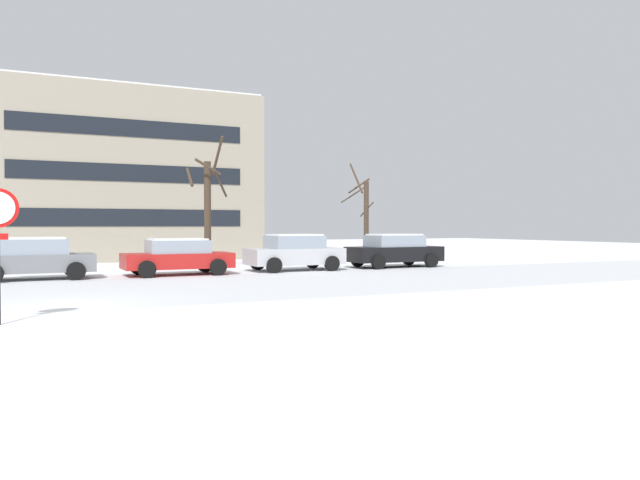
# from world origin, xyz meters

# --- Properties ---
(ground_plane) EXTENTS (120.00, 120.00, 0.00)m
(ground_plane) POSITION_xyz_m (0.00, 0.00, 0.00)
(ground_plane) COLOR white
(road_surface) EXTENTS (80.00, 8.44, 0.00)m
(road_surface) POSITION_xyz_m (0.00, 3.22, 0.00)
(road_surface) COLOR silver
(road_surface) RESTS_ON ground
(parked_car_gray) EXTENTS (3.96, 2.03, 1.49)m
(parked_car_gray) POSITION_xyz_m (-0.47, 8.35, 0.75)
(parked_car_gray) COLOR slate
(parked_car_gray) RESTS_ON ground
(parked_car_red) EXTENTS (4.12, 2.08, 1.41)m
(parked_car_red) POSITION_xyz_m (4.53, 8.20, 0.72)
(parked_car_red) COLOR red
(parked_car_red) RESTS_ON ground
(parked_car_silver) EXTENTS (4.06, 2.14, 1.55)m
(parked_car_silver) POSITION_xyz_m (9.52, 8.41, 0.78)
(parked_car_silver) COLOR silver
(parked_car_silver) RESTS_ON ground
(parked_car_black) EXTENTS (4.39, 2.08, 1.52)m
(parked_car_black) POSITION_xyz_m (14.51, 8.41, 0.77)
(parked_car_black) COLOR black
(parked_car_black) RESTS_ON ground
(tree_far_mid) EXTENTS (1.87, 1.84, 5.92)m
(tree_far_mid) POSITION_xyz_m (6.59, 11.43, 2.73)
(tree_far_mid) COLOR #423326
(tree_far_mid) RESTS_ON ground
(tree_far_left) EXTENTS (1.87, 1.79, 5.17)m
(tree_far_left) POSITION_xyz_m (15.19, 12.31, 2.36)
(tree_far_left) COLOR #423326
(tree_far_left) RESTS_ON ground
(building_far_left) EXTENTS (14.71, 10.13, 9.40)m
(building_far_left) POSITION_xyz_m (4.22, 22.60, 4.70)
(building_far_left) COLOR #9E937F
(building_far_left) RESTS_ON ground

